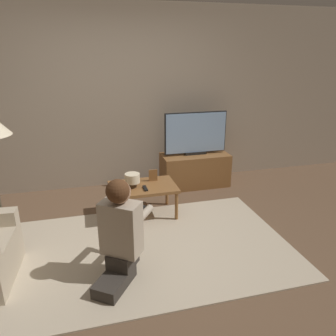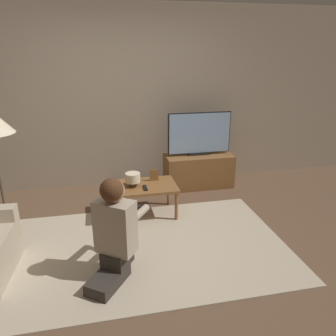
{
  "view_description": "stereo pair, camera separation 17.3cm",
  "coord_description": "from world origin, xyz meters",
  "px_view_note": "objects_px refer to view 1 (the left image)",
  "views": [
    {
      "loc": [
        -0.53,
        -2.88,
        1.95
      ],
      "look_at": [
        0.39,
        0.58,
        0.67
      ],
      "focal_mm": 35.0,
      "sensor_mm": 36.0,
      "label": 1
    },
    {
      "loc": [
        -0.36,
        -2.93,
        1.95
      ],
      "look_at": [
        0.39,
        0.58,
        0.67
      ],
      "focal_mm": 35.0,
      "sensor_mm": 36.0,
      "label": 2
    }
  ],
  "objects_px": {
    "coffee_table": "(143,189)",
    "table_lamp": "(132,179)",
    "person_kneeling": "(120,230)",
    "tv": "(196,133)"
  },
  "relations": [
    {
      "from": "coffee_table",
      "to": "table_lamp",
      "type": "distance_m",
      "value": 0.19
    },
    {
      "from": "coffee_table",
      "to": "table_lamp",
      "type": "height_order",
      "value": "table_lamp"
    },
    {
      "from": "coffee_table",
      "to": "table_lamp",
      "type": "bearing_deg",
      "value": -175.92
    },
    {
      "from": "person_kneeling",
      "to": "tv",
      "type": "bearing_deg",
      "value": -89.95
    },
    {
      "from": "tv",
      "to": "person_kneeling",
      "type": "xyz_separation_m",
      "value": [
        -1.35,
        -1.93,
        -0.32
      ]
    },
    {
      "from": "coffee_table",
      "to": "table_lamp",
      "type": "relative_size",
      "value": 4.49
    },
    {
      "from": "tv",
      "to": "table_lamp",
      "type": "bearing_deg",
      "value": -143.42
    },
    {
      "from": "coffee_table",
      "to": "person_kneeling",
      "type": "distance_m",
      "value": 1.22
    },
    {
      "from": "person_kneeling",
      "to": "coffee_table",
      "type": "bearing_deg",
      "value": -74.54
    },
    {
      "from": "tv",
      "to": "coffee_table",
      "type": "relative_size",
      "value": 1.16
    }
  ]
}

